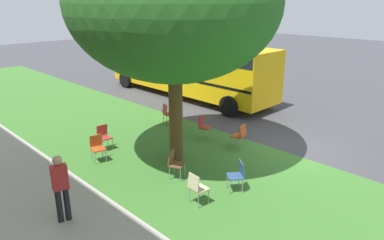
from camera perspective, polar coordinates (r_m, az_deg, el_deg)
name	(u,v)px	position (r m, az deg, el deg)	size (l,w,h in m)	color
ground	(286,150)	(13.01, 14.84, -4.63)	(80.00, 80.00, 0.00)	#424247
grass_verge	(228,180)	(10.59, 5.81, -9.63)	(48.00, 6.00, 0.01)	#3D752D
street_tree	(174,3)	(10.74, -2.91, 18.22)	(6.22, 6.22, 7.24)	brown
chair_0	(175,162)	(10.48, -2.80, -6.73)	(0.56, 0.55, 0.88)	brown
chair_1	(197,187)	(9.17, 0.75, -10.65)	(0.45, 0.46, 0.88)	beige
chair_2	(240,134)	(12.65, 7.71, -2.28)	(0.48, 0.48, 0.88)	#C64C1E
chair_3	(167,112)	(15.00, -4.00, 1.22)	(0.53, 0.53, 0.88)	#B7332D
chair_4	(104,135)	(12.83, -13.98, -2.39)	(0.45, 0.45, 0.88)	#B7332D
chair_5	(204,125)	(13.46, 1.89, -0.82)	(0.53, 0.52, 0.88)	#B7332D
chair_6	(97,146)	(11.95, -14.95, -4.07)	(0.50, 0.49, 0.88)	#C64C1E
chair_7	(238,174)	(9.88, 7.33, -8.53)	(0.58, 0.58, 0.88)	#335184
school_bus	(187,64)	(19.32, -0.80, 9.00)	(10.40, 2.80, 2.88)	yellow
pedestrian_1	(61,186)	(8.90, -20.33, -9.91)	(0.28, 0.40, 1.69)	black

